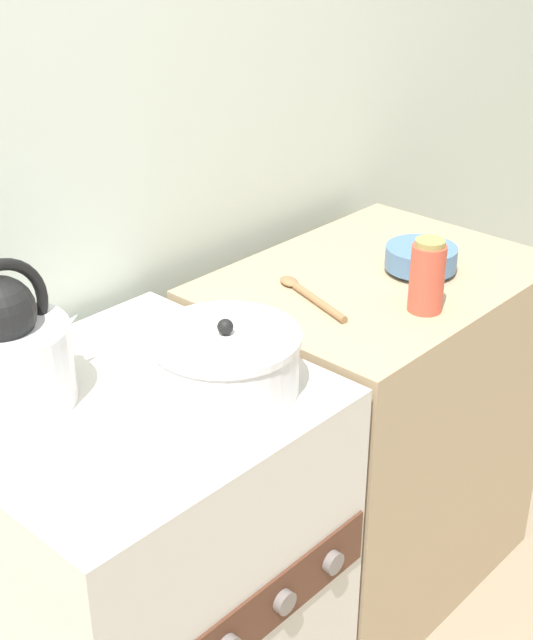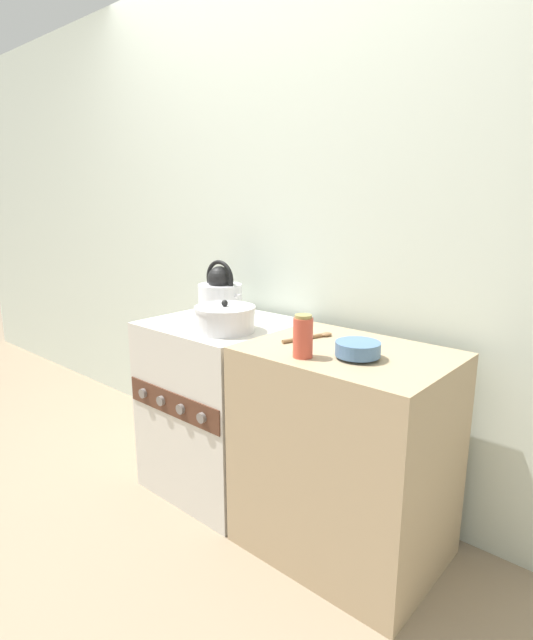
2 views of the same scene
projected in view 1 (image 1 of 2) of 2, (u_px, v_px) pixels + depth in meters
stove at (142, 579)px, 1.72m from camera, size 0.62×0.61×0.83m
counter at (368, 430)px, 2.16m from camera, size 0.75×0.55×0.83m
kettle at (7, 352)px, 1.47m from camera, size 0.27×0.22×0.26m
cooking_pot at (226, 362)px, 1.53m from camera, size 0.26×0.26×0.14m
enamel_bowl at (421, 258)px, 1.97m from camera, size 0.16×0.16×0.06m
storage_jar at (427, 276)px, 1.78m from camera, size 0.07×0.07×0.15m
wooden_spoon at (308, 294)px, 1.86m from camera, size 0.10×0.23×0.02m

